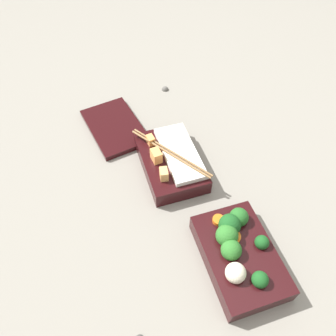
% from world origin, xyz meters
% --- Properties ---
extents(ground_plane, '(3.00, 3.00, 0.00)m').
position_xyz_m(ground_plane, '(0.00, 0.00, 0.00)').
color(ground_plane, gray).
extents(bento_tray_vegetable, '(0.20, 0.13, 0.07)m').
position_xyz_m(bento_tray_vegetable, '(-0.12, -0.03, 0.03)').
color(bento_tray_vegetable, black).
rests_on(bento_tray_vegetable, ground_plane).
extents(bento_tray_rice, '(0.20, 0.13, 0.07)m').
position_xyz_m(bento_tray_rice, '(0.13, 0.02, 0.02)').
color(bento_tray_rice, black).
rests_on(bento_tray_rice, ground_plane).
extents(bento_lid, '(0.21, 0.16, 0.01)m').
position_xyz_m(bento_lid, '(0.30, 0.12, 0.01)').
color(bento_lid, black).
rests_on(bento_lid, ground_plane).
extents(pebble_0, '(0.02, 0.02, 0.02)m').
position_xyz_m(pebble_0, '(0.42, -0.05, 0.00)').
color(pebble_0, '#595651').
rests_on(pebble_0, ground_plane).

